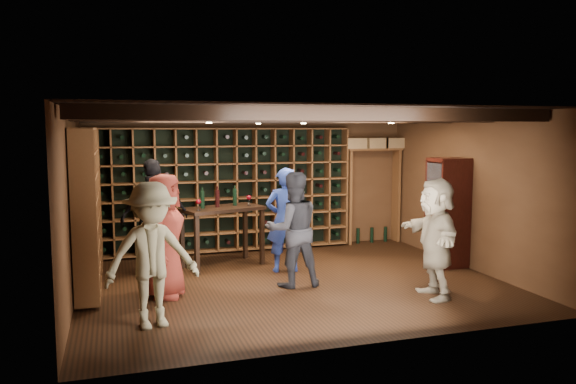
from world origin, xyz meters
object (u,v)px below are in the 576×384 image
object	(u,v)px
display_cabinet	(447,215)
man_grey_suit	(293,229)
guest_khaki	(152,255)
guest_red_floral	(165,236)
man_blue_shirt	(285,220)
guest_woman_black	(155,218)
tasting_table	(222,215)
guest_beige	(435,238)

from	to	relation	value
display_cabinet	man_grey_suit	xyz separation A→B (m)	(-2.76, -0.37, -0.03)
display_cabinet	guest_khaki	world-z (taller)	display_cabinet
guest_red_floral	guest_khaki	distance (m)	1.16
man_blue_shirt	guest_woman_black	xyz separation A→B (m)	(-1.96, 0.36, 0.08)
display_cabinet	man_blue_shirt	xyz separation A→B (m)	(-2.63, 0.47, -0.03)
guest_khaki	tasting_table	size ratio (longest dim) A/B	1.16
guest_woman_black	guest_khaki	distance (m)	2.32
man_grey_suit	guest_woman_black	bearing A→B (deg)	-32.18
man_blue_shirt	guest_woman_black	size ratio (longest dim) A/B	0.92
display_cabinet	man_blue_shirt	world-z (taller)	display_cabinet
tasting_table	guest_red_floral	bearing A→B (deg)	-144.00
display_cabinet	guest_red_floral	xyz separation A→B (m)	(-4.56, -0.35, -0.03)
display_cabinet	guest_beige	distance (m)	1.81
man_blue_shirt	guest_red_floral	size ratio (longest dim) A/B	0.99
guest_beige	tasting_table	xyz separation A→B (m)	(-2.40, 2.52, 0.05)
display_cabinet	guest_khaki	xyz separation A→B (m)	(-4.80, -1.49, -0.03)
man_blue_shirt	tasting_table	bearing A→B (deg)	-30.20
man_grey_suit	guest_beige	xyz separation A→B (m)	(1.65, -1.06, -0.02)
man_blue_shirt	guest_red_floral	xyz separation A→B (m)	(-1.92, -0.82, 0.01)
guest_red_floral	tasting_table	size ratio (longest dim) A/B	1.16
man_blue_shirt	display_cabinet	bearing A→B (deg)	175.21
guest_red_floral	guest_beige	world-z (taller)	guest_red_floral
display_cabinet	guest_khaki	size ratio (longest dim) A/B	1.05
guest_beige	guest_woman_black	bearing A→B (deg)	-114.06
man_grey_suit	guest_red_floral	bearing A→B (deg)	0.22
guest_beige	guest_khaki	bearing A→B (deg)	-80.30
display_cabinet	man_blue_shirt	size ratio (longest dim) A/B	1.06
man_blue_shirt	man_grey_suit	world-z (taller)	man_blue_shirt
man_grey_suit	guest_beige	size ratio (longest dim) A/B	1.02
display_cabinet	tasting_table	bearing A→B (deg)	162.74
guest_beige	man_grey_suit	bearing A→B (deg)	-113.92
guest_khaki	tasting_table	bearing A→B (deg)	51.96
guest_red_floral	man_blue_shirt	bearing A→B (deg)	-45.83
guest_khaki	display_cabinet	bearing A→B (deg)	5.72
display_cabinet	guest_red_floral	size ratio (longest dim) A/B	1.05
man_blue_shirt	guest_beige	distance (m)	2.44
man_grey_suit	guest_woman_black	xyz separation A→B (m)	(-1.83, 1.19, 0.08)
man_grey_suit	guest_woman_black	size ratio (longest dim) A/B	0.91
guest_woman_black	man_blue_shirt	bearing A→B (deg)	154.57
guest_woman_black	tasting_table	xyz separation A→B (m)	(1.09, 0.27, -0.05)
guest_khaki	guest_woman_black	bearing A→B (deg)	73.56
guest_red_floral	guest_woman_black	xyz separation A→B (m)	(-0.04, 1.17, 0.07)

